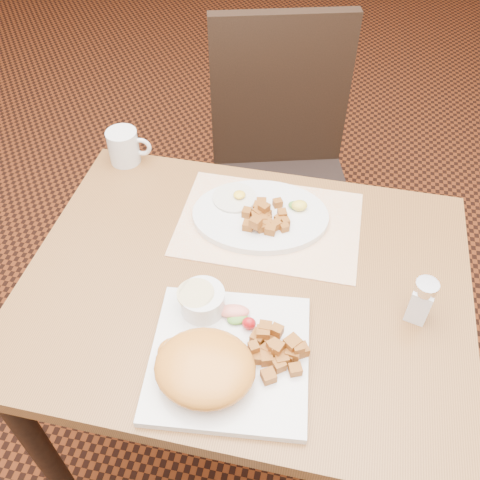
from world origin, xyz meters
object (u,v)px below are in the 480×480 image
table (245,312)px  plate_oval (260,216)px  chair_far (281,164)px  salt_shaker (421,300)px  plate_square (229,358)px  coffee_mug (124,147)px

table → plate_oval: (-0.00, 0.18, 0.12)m
chair_far → salt_shaker: bearing=102.0°
chair_far → plate_square: size_ratio=3.46×
plate_oval → salt_shaker: bearing=-30.2°
table → plate_oval: 0.22m
chair_far → plate_oval: (0.02, -0.47, 0.22)m
plate_oval → chair_far: bearing=91.9°
chair_far → table: bearing=75.5°
plate_oval → plate_square: bearing=-88.0°
salt_shaker → coffee_mug: bearing=154.7°
plate_square → salt_shaker: bearing=27.2°
chair_far → plate_oval: 0.52m
plate_square → coffee_mug: bearing=127.2°
plate_square → plate_oval: 0.37m
table → chair_far: size_ratio=0.93×
table → coffee_mug: (-0.37, 0.32, 0.15)m
salt_shaker → coffee_mug: 0.78m
plate_square → coffee_mug: 0.63m
plate_square → plate_oval: plate_oval is taller
plate_square → chair_far: bearing=92.0°
plate_oval → coffee_mug: coffee_mug is taller
plate_oval → coffee_mug: bearing=159.7°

